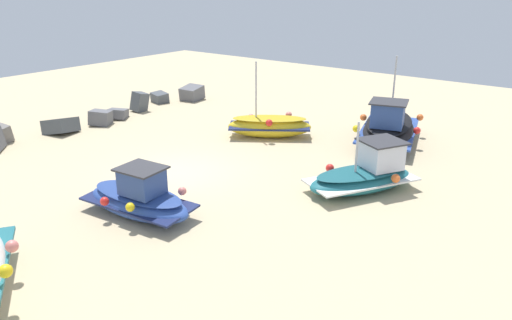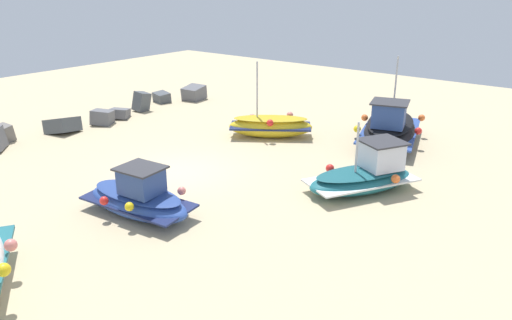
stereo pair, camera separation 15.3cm
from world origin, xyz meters
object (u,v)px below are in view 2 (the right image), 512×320
object	(u,v)px
fishing_boat_3	(365,175)
fishing_boat_2	(270,126)
fishing_boat_1	(138,198)
fishing_boat_4	(390,129)

from	to	relation	value
fishing_boat_3	fishing_boat_2	bearing A→B (deg)	93.22
fishing_boat_1	fishing_boat_3	xyz separation A→B (m)	(6.22, -4.77, 0.02)
fishing_boat_2	fishing_boat_3	xyz separation A→B (m)	(-3.04, -6.44, 0.04)
fishing_boat_3	fishing_boat_1	bearing A→B (deg)	171.01
fishing_boat_2	fishing_boat_3	size ratio (longest dim) A/B	0.92
fishing_boat_1	fishing_boat_2	distance (m)	9.41
fishing_boat_1	fishing_boat_3	distance (m)	7.84
fishing_boat_2	fishing_boat_4	xyz separation A→B (m)	(2.54, -4.86, 0.15)
fishing_boat_4	fishing_boat_3	bearing A→B (deg)	-1.28
fishing_boat_1	fishing_boat_3	world-z (taller)	fishing_boat_3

